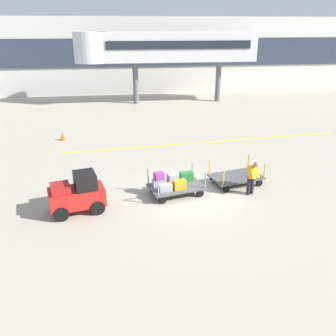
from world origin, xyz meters
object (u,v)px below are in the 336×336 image
Objects in this scene: baggage_cart_lead at (174,184)px; safety_cone_near at (63,136)px; baggage_handler at (252,176)px; baggage_cart_middle at (236,177)px; baggage_tug at (77,194)px.

baggage_cart_lead is 5.61× the size of safety_cone_near.
baggage_handler is 13.04m from safety_cone_near.
baggage_cart_lead is 1.00× the size of baggage_cart_middle.
baggage_tug is 0.74× the size of baggage_cart_middle.
baggage_handler reaches higher than baggage_cart_middle.
baggage_tug is 7.17m from baggage_cart_middle.
baggage_cart_middle is 5.61× the size of safety_cone_near.
baggage_tug is at bearing -176.39° from baggage_handler.
baggage_cart_middle is at bearing -42.83° from safety_cone_near.
baggage_cart_lead is 3.37m from baggage_handler.
baggage_tug is at bearing -165.92° from baggage_cart_lead.
baggage_handler is at bearing -9.23° from baggage_cart_lead.
baggage_tug is 0.74× the size of baggage_cart_lead.
baggage_cart_middle is at bearing 104.17° from baggage_handler.
baggage_tug is 1.47× the size of baggage_handler.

